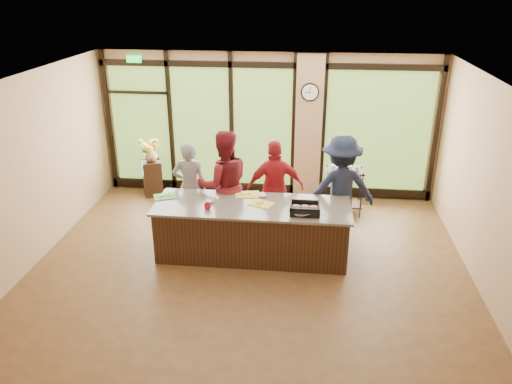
% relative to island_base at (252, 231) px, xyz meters
% --- Properties ---
extents(floor, '(7.00, 7.00, 0.00)m').
position_rel_island_base_xyz_m(floor, '(0.00, -0.30, -0.44)').
color(floor, '#53331D').
rests_on(floor, ground).
extents(ceiling, '(7.00, 7.00, 0.00)m').
position_rel_island_base_xyz_m(ceiling, '(0.00, -0.30, 2.56)').
color(ceiling, white).
rests_on(ceiling, back_wall).
extents(back_wall, '(7.00, 0.00, 7.00)m').
position_rel_island_base_xyz_m(back_wall, '(0.00, 2.70, 1.06)').
color(back_wall, tan).
rests_on(back_wall, floor).
extents(left_wall, '(0.00, 6.00, 6.00)m').
position_rel_island_base_xyz_m(left_wall, '(-3.50, -0.30, 1.06)').
color(left_wall, tan).
rests_on(left_wall, floor).
extents(right_wall, '(0.00, 6.00, 6.00)m').
position_rel_island_base_xyz_m(right_wall, '(3.50, -0.30, 1.06)').
color(right_wall, tan).
rests_on(right_wall, floor).
extents(window_wall, '(6.90, 0.12, 3.00)m').
position_rel_island_base_xyz_m(window_wall, '(0.16, 2.65, 0.95)').
color(window_wall, tan).
rests_on(window_wall, floor).
extents(island_base, '(3.10, 1.00, 0.88)m').
position_rel_island_base_xyz_m(island_base, '(0.00, 0.00, 0.00)').
color(island_base, black).
rests_on(island_base, floor).
extents(countertop, '(3.20, 1.10, 0.04)m').
position_rel_island_base_xyz_m(countertop, '(0.00, 0.00, 0.46)').
color(countertop, '#6F665C').
rests_on(countertop, island_base).
extents(wall_clock, '(0.36, 0.04, 0.36)m').
position_rel_island_base_xyz_m(wall_clock, '(0.85, 2.57, 1.81)').
color(wall_clock, black).
rests_on(wall_clock, window_wall).
extents(cook_left, '(0.65, 0.46, 1.69)m').
position_rel_island_base_xyz_m(cook_left, '(-1.23, 0.82, 0.41)').
color(cook_left, slate).
rests_on(cook_left, floor).
extents(cook_midleft, '(1.14, 1.01, 1.96)m').
position_rel_island_base_xyz_m(cook_midleft, '(-0.58, 0.67, 0.54)').
color(cook_midleft, maroon).
rests_on(cook_midleft, floor).
extents(cook_midright, '(1.10, 0.64, 1.75)m').
position_rel_island_base_xyz_m(cook_midright, '(0.31, 0.85, 0.44)').
color(cook_midright, maroon).
rests_on(cook_midright, floor).
extents(cook_right, '(1.36, 0.96, 1.91)m').
position_rel_island_base_xyz_m(cook_right, '(1.45, 0.75, 0.52)').
color(cook_right, '#161D31').
rests_on(cook_right, floor).
extents(roasting_pan, '(0.48, 0.37, 0.08)m').
position_rel_island_base_xyz_m(roasting_pan, '(0.86, -0.21, 0.52)').
color(roasting_pan, black).
rests_on(roasting_pan, countertop).
extents(mixing_bowl, '(0.37, 0.37, 0.08)m').
position_rel_island_base_xyz_m(mixing_bowl, '(0.80, -0.30, 0.52)').
color(mixing_bowl, silver).
rests_on(mixing_bowl, countertop).
extents(cutting_board_left, '(0.45, 0.40, 0.01)m').
position_rel_island_base_xyz_m(cutting_board_left, '(-1.50, 0.16, 0.49)').
color(cutting_board_left, '#338B32').
rests_on(cutting_board_left, countertop).
extents(cutting_board_center, '(0.45, 0.36, 0.01)m').
position_rel_island_base_xyz_m(cutting_board_center, '(-0.13, 0.40, 0.49)').
color(cutting_board_center, gold).
rests_on(cutting_board_center, countertop).
extents(cutting_board_right, '(0.46, 0.41, 0.01)m').
position_rel_island_base_xyz_m(cutting_board_right, '(0.14, 0.05, 0.49)').
color(cutting_board_right, gold).
rests_on(cutting_board_right, countertop).
extents(prep_bowl_near, '(0.16, 0.16, 0.04)m').
position_rel_island_base_xyz_m(prep_bowl_near, '(-0.71, 0.01, 0.50)').
color(prep_bowl_near, white).
rests_on(prep_bowl_near, countertop).
extents(prep_bowl_mid, '(0.14, 0.14, 0.04)m').
position_rel_island_base_xyz_m(prep_bowl_mid, '(-0.70, 0.04, 0.50)').
color(prep_bowl_mid, white).
rests_on(prep_bowl_mid, countertop).
extents(prep_bowl_far, '(0.13, 0.13, 0.03)m').
position_rel_island_base_xyz_m(prep_bowl_far, '(0.13, 0.36, 0.50)').
color(prep_bowl_far, white).
rests_on(prep_bowl_far, countertop).
extents(red_ramekin, '(0.13, 0.13, 0.09)m').
position_rel_island_base_xyz_m(red_ramekin, '(-0.69, -0.24, 0.52)').
color(red_ramekin, '#A41028').
rests_on(red_ramekin, countertop).
extents(flower_stand, '(0.50, 0.50, 0.77)m').
position_rel_island_base_xyz_m(flower_stand, '(-2.43, 2.31, -0.06)').
color(flower_stand, black).
rests_on(flower_stand, floor).
extents(flower_vase, '(0.33, 0.33, 0.29)m').
position_rel_island_base_xyz_m(flower_vase, '(-2.43, 2.31, 0.47)').
color(flower_vase, olive).
rests_on(flower_vase, flower_stand).
extents(bar_cart, '(0.75, 0.46, 1.00)m').
position_rel_island_base_xyz_m(bar_cart, '(1.59, 1.84, 0.16)').
color(bar_cart, black).
rests_on(bar_cart, floor).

